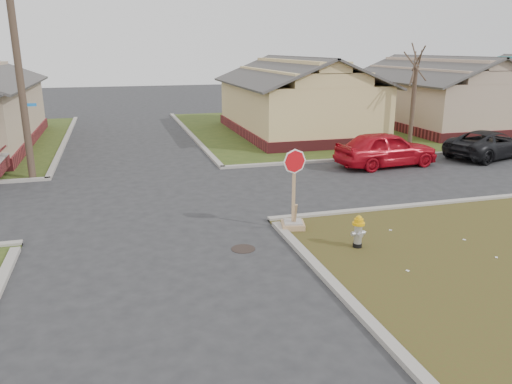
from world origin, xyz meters
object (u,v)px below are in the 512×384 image
object	(u,v)px
utility_pole	(18,61)
fire_hydrant	(358,230)
red_sedan	(386,149)
dark_pickup	(489,144)
stop_sign	(293,211)

from	to	relation	value
utility_pole	fire_hydrant	xyz separation A→B (m)	(9.33, -10.21, -4.13)
utility_pole	fire_hydrant	bearing A→B (deg)	-47.58
red_sedan	dark_pickup	distance (m)	5.77
utility_pole	stop_sign	xyz separation A→B (m)	(8.19, -8.35, -4.10)
utility_pole	red_sedan	distance (m)	15.58
red_sedan	stop_sign	bearing A→B (deg)	129.14
utility_pole	dark_pickup	bearing A→B (deg)	-4.29
fire_hydrant	dark_pickup	xyz separation A→B (m)	(11.42, 8.65, 0.12)
dark_pickup	stop_sign	bearing A→B (deg)	101.89
stop_sign	red_sedan	size ratio (longest dim) A/B	0.51
fire_hydrant	stop_sign	bearing A→B (deg)	120.62
dark_pickup	red_sedan	bearing A→B (deg)	76.01
fire_hydrant	stop_sign	world-z (taller)	stop_sign
utility_pole	dark_pickup	xyz separation A→B (m)	(20.75, -1.56, -4.00)
stop_sign	dark_pickup	xyz separation A→B (m)	(12.57, 6.80, 0.10)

